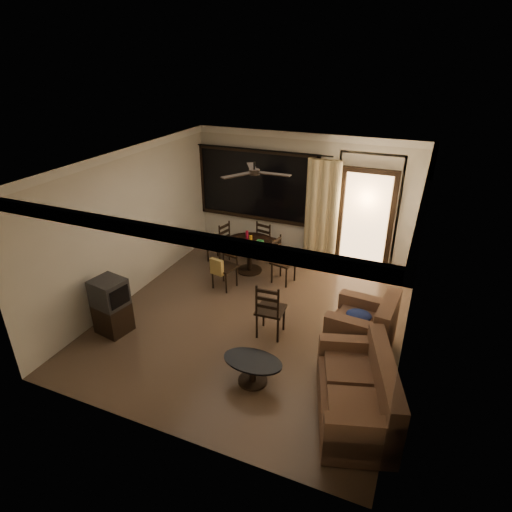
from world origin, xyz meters
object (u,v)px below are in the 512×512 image
at_px(dining_chair_east, 283,269).
at_px(dining_chair_north, 268,248).
at_px(dining_table, 249,248).
at_px(dining_chair_south, 224,274).
at_px(tv_cabinet, 111,306).
at_px(coffee_table, 253,367).
at_px(dining_chair_west, 219,249).
at_px(armchair, 365,329).
at_px(sofa, 360,395).
at_px(side_chair, 270,319).

distance_m(dining_chair_east, dining_chair_north, 1.05).
bearing_deg(dining_table, dining_chair_south, -101.82).
xyz_separation_m(dining_table, tv_cabinet, (-1.23, -2.89, -0.05)).
xyz_separation_m(dining_chair_south, coffee_table, (1.59, -2.27, -0.05)).
bearing_deg(dining_chair_south, dining_chair_west, 134.30).
distance_m(dining_chair_west, dining_chair_east, 1.67).
bearing_deg(armchair, dining_table, 151.57).
relative_size(sofa, armchair, 1.81).
relative_size(dining_chair_west, dining_chair_east, 1.00).
relative_size(dining_chair_south, dining_chair_north, 1.00).
relative_size(dining_chair_east, tv_cabinet, 0.97).
xyz_separation_m(dining_chair_north, sofa, (2.77, -3.82, 0.07)).
height_order(dining_chair_east, coffee_table, dining_chair_east).
bearing_deg(side_chair, tv_cabinet, 16.70).
height_order(armchair, coffee_table, armchair).
bearing_deg(dining_chair_north, side_chair, 124.11).
relative_size(dining_chair_west, coffee_table, 1.09).
height_order(dining_chair_north, sofa, dining_chair_north).
xyz_separation_m(dining_chair_west, armchair, (3.56, -1.93, 0.11)).
distance_m(dining_chair_east, armchair, 2.50).
bearing_deg(sofa, coffee_table, 160.52).
relative_size(armchair, coffee_table, 1.16).
distance_m(tv_cabinet, side_chair, 2.64).
relative_size(dining_chair_east, dining_chair_south, 1.00).
relative_size(dining_chair_east, sofa, 0.52).
xyz_separation_m(dining_table, dining_chair_west, (-0.82, 0.17, -0.25)).
bearing_deg(side_chair, dining_chair_south, -42.30).
bearing_deg(coffee_table, dining_chair_south, 124.98).
height_order(dining_chair_east, armchair, armchair).
xyz_separation_m(dining_chair_west, sofa, (3.75, -3.34, 0.07)).
height_order(dining_table, side_chair, side_chair).
distance_m(dining_chair_north, coffee_table, 3.97).
bearing_deg(dining_chair_east, side_chair, -155.18).
height_order(tv_cabinet, side_chair, side_chair).
relative_size(dining_table, tv_cabinet, 1.11).
bearing_deg(dining_table, dining_chair_west, 168.41).
bearing_deg(dining_chair_west, side_chair, 55.73).
height_order(dining_chair_west, sofa, dining_chair_west).
height_order(dining_chair_west, side_chair, side_chair).
height_order(dining_chair_south, side_chair, side_chair).
bearing_deg(tv_cabinet, dining_chair_south, 72.43).
distance_m(dining_chair_west, dining_chair_north, 1.09).
relative_size(dining_chair_west, dining_chair_north, 1.00).
bearing_deg(armchair, dining_chair_east, 144.68).
xyz_separation_m(dining_chair_east, dining_chair_north, (-0.66, 0.82, 0.00)).
relative_size(dining_chair_east, armchair, 0.94).
height_order(dining_chair_east, side_chair, side_chair).
bearing_deg(dining_chair_north, dining_chair_east, 140.43).
xyz_separation_m(dining_chair_west, side_chair, (2.06, -2.13, 0.02)).
relative_size(dining_table, coffee_table, 1.24).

